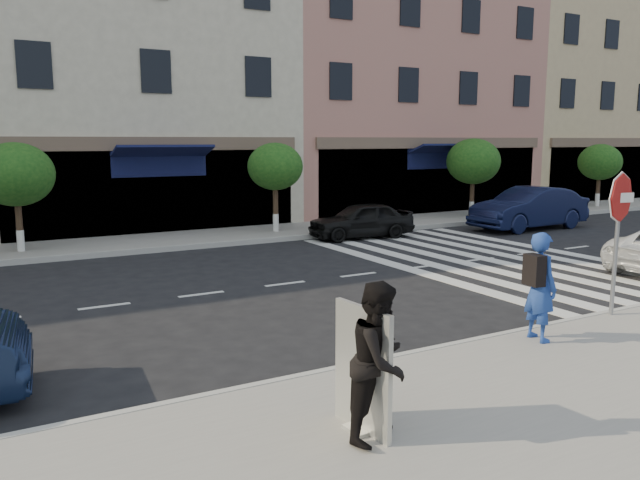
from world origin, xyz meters
The scene contains 16 objects.
ground centered at (0.00, 0.00, 0.00)m, with size 120.00×120.00×0.00m, color black.
sidewalk_near centered at (0.00, -3.75, 0.07)m, with size 60.00×4.50×0.15m, color gray.
sidewalk_far centered at (0.00, 11.00, 0.07)m, with size 60.00×3.00×0.15m, color gray.
building_centre centered at (-0.50, 17.00, 5.50)m, with size 11.00×9.00×11.00m, color beige.
building_east_mid centered at (11.50, 17.00, 6.50)m, with size 13.00×9.00×13.00m, color #AC7466.
building_east_far centered at (24.00, 17.00, 6.00)m, with size 12.00×9.00×12.00m, color #CEB484.
street_tree_wb centered at (-5.00, 10.80, 2.31)m, with size 2.10×2.10×3.06m.
street_tree_c centered at (3.00, 10.80, 2.36)m, with size 1.90×1.90×3.04m.
street_tree_ea centered at (12.00, 10.80, 2.39)m, with size 2.20×2.20×3.19m.
street_tree_eb centered at (20.00, 10.80, 2.22)m, with size 2.00×2.00×2.94m.
stop_sign centered at (3.78, -1.67, 2.02)m, with size 0.90×0.19×2.58m.
photographer centered at (1.48, -2.00, 1.01)m, with size 0.63×0.41×1.72m, color #214097.
walker centered at (-2.57, -3.47, 1.00)m, with size 0.82×0.64×1.69m, color black.
poster_board centered at (-2.64, -3.24, 0.82)m, with size 0.35×0.91×1.39m.
car_far_mid centered at (5.26, 8.87, 0.61)m, with size 1.44×3.58×1.22m, color black.
car_far_right centered at (11.84, 7.60, 0.78)m, with size 1.65×4.73×1.56m, color black.
Camera 1 is at (-6.17, -8.56, 3.27)m, focal length 35.00 mm.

